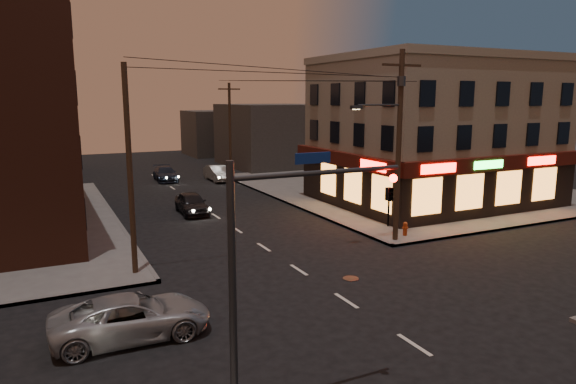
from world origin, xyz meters
TOP-DOWN VIEW (x-y plane):
  - ground at (0.00, 0.00)m, footprint 120.00×120.00m
  - sidewalk_ne at (18.00, 19.00)m, footprint 24.00×28.00m
  - pizza_building at (15.93, 13.43)m, footprint 15.85×12.85m
  - bg_building_ne_a at (14.00, 38.00)m, footprint 10.00×12.00m
  - bg_building_nw at (-13.00, 42.00)m, footprint 9.00×10.00m
  - bg_building_ne_b at (12.00, 52.00)m, footprint 8.00×8.00m
  - utility_pole_main at (6.68, 5.80)m, footprint 4.20×0.44m
  - utility_pole_far at (6.80, 32.00)m, footprint 0.26×0.26m
  - utility_pole_west at (-6.80, 6.50)m, footprint 0.24×0.24m
  - traffic_signal at (-5.57, -5.60)m, footprint 4.49×0.32m
  - suv_cross at (-7.91, 0.46)m, footprint 5.11×2.46m
  - sedan_near at (-1.21, 17.46)m, footprint 1.87×4.30m
  - sedan_mid at (4.80, 30.10)m, footprint 1.55×4.36m
  - sedan_far at (0.36, 32.23)m, footprint 2.16×4.74m
  - fire_hydrant at (7.80, 6.22)m, footprint 0.35×0.35m

SIDE VIEW (x-z plane):
  - ground at x=0.00m, z-range 0.00..0.00m
  - sidewalk_ne at x=18.00m, z-range 0.00..0.15m
  - fire_hydrant at x=7.80m, z-range 0.19..0.97m
  - sedan_far at x=0.36m, z-range 0.00..1.34m
  - suv_cross at x=-7.91m, z-range 0.00..1.40m
  - sedan_mid at x=4.80m, z-range 0.00..1.43m
  - sedan_near at x=-1.21m, z-range 0.00..1.44m
  - bg_building_ne_b at x=12.00m, z-range 0.00..6.00m
  - bg_building_ne_a at x=14.00m, z-range 0.00..7.00m
  - bg_building_nw at x=-13.00m, z-range 0.00..8.00m
  - traffic_signal at x=-5.57m, z-range 0.92..7.39m
  - utility_pole_far at x=6.80m, z-range 0.15..9.15m
  - utility_pole_west at x=-6.80m, z-range 0.15..9.15m
  - pizza_building at x=15.93m, z-range 0.10..10.60m
  - utility_pole_main at x=6.68m, z-range 0.76..10.76m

